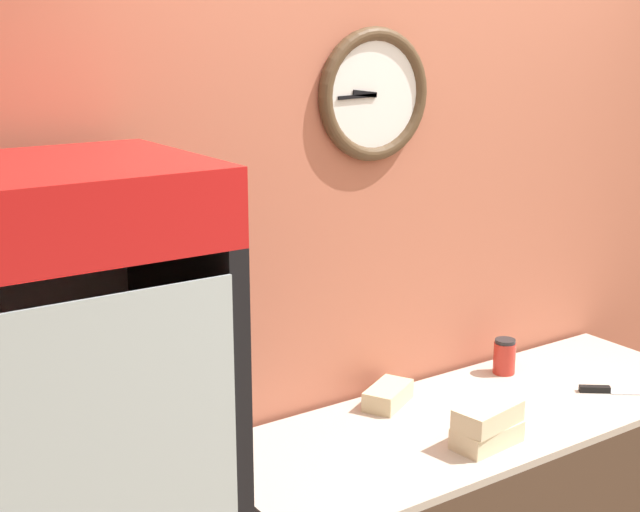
% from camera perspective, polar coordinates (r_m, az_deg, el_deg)
% --- Properties ---
extents(wall_back, '(5.20, 0.10, 2.70)m').
position_cam_1_polar(wall_back, '(3.17, 5.84, 0.28)').
color(wall_back, '#B7664C').
rests_on(wall_back, ground_plane).
extents(beverage_cooler, '(0.80, 0.66, 1.84)m').
position_cam_1_polar(beverage_cooler, '(2.37, -17.54, -14.52)').
color(beverage_cooler, black).
rests_on(beverage_cooler, ground_plane).
extents(sandwich_stack_bottom, '(0.23, 0.14, 0.07)m').
position_cam_1_polar(sandwich_stack_bottom, '(2.84, 10.64, -11.20)').
color(sandwich_stack_bottom, beige).
rests_on(sandwich_stack_bottom, prep_counter).
extents(sandwich_stack_middle, '(0.24, 0.15, 0.07)m').
position_cam_1_polar(sandwich_stack_middle, '(2.81, 10.70, -9.98)').
color(sandwich_stack_middle, beige).
rests_on(sandwich_stack_middle, sandwich_stack_bottom).
extents(sandwich_flat_left, '(0.23, 0.19, 0.07)m').
position_cam_1_polar(sandwich_flat_left, '(3.07, 4.37, -8.89)').
color(sandwich_flat_left, beige).
rests_on(sandwich_flat_left, prep_counter).
extents(chefs_knife, '(0.27, 0.22, 0.02)m').
position_cam_1_polar(chefs_knife, '(3.33, 18.16, -8.17)').
color(chefs_knife, silver).
rests_on(chefs_knife, prep_counter).
extents(condiment_jar, '(0.08, 0.08, 0.13)m').
position_cam_1_polar(condiment_jar, '(3.39, 11.72, -6.32)').
color(condiment_jar, '#B72D23').
rests_on(condiment_jar, prep_counter).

